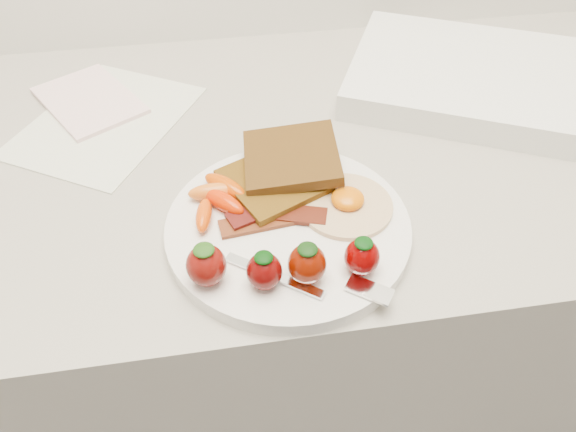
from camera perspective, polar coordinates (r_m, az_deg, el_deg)
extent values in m
cube|color=gray|center=(1.09, -1.05, -11.79)|extent=(2.00, 0.60, 0.90)
cylinder|color=white|center=(0.62, 0.00, -1.23)|extent=(0.27, 0.27, 0.02)
cube|color=#432905|center=(0.65, -1.46, 3.42)|extent=(0.14, 0.14, 0.01)
cube|color=black|center=(0.67, 0.34, 5.97)|extent=(0.12, 0.12, 0.03)
cylinder|color=beige|center=(0.63, 5.92, 1.07)|extent=(0.13, 0.13, 0.01)
ellipsoid|color=#DD6603|center=(0.63, 6.08, 1.76)|extent=(0.05, 0.05, 0.02)
cube|color=#44150F|center=(0.61, -2.20, -0.49)|extent=(0.11, 0.04, 0.00)
cube|color=black|center=(0.62, -0.83, 0.33)|extent=(0.11, 0.06, 0.00)
cube|color=#390B0C|center=(0.62, -1.69, 1.02)|extent=(0.11, 0.06, 0.00)
ellipsoid|color=orange|center=(0.64, -7.57, 2.47)|extent=(0.06, 0.02, 0.02)
ellipsoid|color=red|center=(0.63, -6.60, 1.48)|extent=(0.05, 0.06, 0.02)
ellipsoid|color=#DF4605|center=(0.62, -8.55, 0.06)|extent=(0.03, 0.05, 0.02)
ellipsoid|color=#C64200|center=(0.65, -6.37, 3.02)|extent=(0.06, 0.06, 0.02)
ellipsoid|color=#610B07|center=(0.55, -8.31, -4.99)|extent=(0.04, 0.04, 0.04)
ellipsoid|color=#1D460F|center=(0.53, -8.56, -3.42)|extent=(0.02, 0.02, 0.01)
ellipsoid|color=#4B0404|center=(0.54, -2.43, -5.62)|extent=(0.04, 0.04, 0.04)
ellipsoid|color=black|center=(0.53, -2.49, -4.23)|extent=(0.02, 0.02, 0.01)
ellipsoid|color=#590D00|center=(0.55, 1.95, -4.91)|extent=(0.04, 0.04, 0.04)
ellipsoid|color=black|center=(0.53, 2.00, -3.40)|extent=(0.02, 0.02, 0.01)
ellipsoid|color=#5C0000|center=(0.56, 7.52, -4.14)|extent=(0.04, 0.04, 0.04)
ellipsoid|color=black|center=(0.55, 7.71, -2.74)|extent=(0.02, 0.02, 0.01)
cube|color=white|center=(0.56, -1.41, -6.06)|extent=(0.09, 0.07, 0.00)
cube|color=white|center=(0.56, 8.28, -7.44)|extent=(0.05, 0.04, 0.00)
cube|color=silver|center=(0.83, -18.01, 9.16)|extent=(0.29, 0.31, 0.00)
cube|color=#F7CCCE|center=(0.87, -19.56, 11.02)|extent=(0.18, 0.19, 0.01)
cube|color=white|center=(0.89, 17.71, 13.26)|extent=(0.41, 0.38, 0.04)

